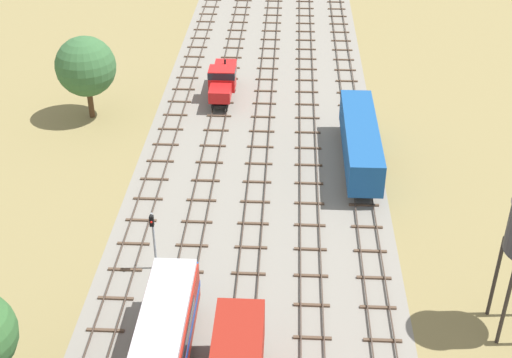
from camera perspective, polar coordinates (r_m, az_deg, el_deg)
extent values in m
plane|color=olive|center=(65.18, 0.37, 2.76)|extent=(480.00, 480.00, 0.00)
cube|color=gray|center=(65.18, 0.37, 2.76)|extent=(21.41, 176.00, 0.01)
cube|color=#47382D|center=(66.97, -7.68, 3.52)|extent=(0.07, 126.00, 0.15)
cube|color=#47382D|center=(66.73, -6.47, 3.50)|extent=(0.07, 126.00, 0.15)
cube|color=brown|center=(46.70, -12.02, -11.81)|extent=(2.40, 0.22, 0.14)
cube|color=brown|center=(48.82, -11.21, -9.39)|extent=(2.40, 0.22, 0.14)
cube|color=brown|center=(51.03, -10.48, -7.17)|extent=(2.40, 0.22, 0.14)
cube|color=brown|center=(53.32, -9.82, -5.15)|extent=(2.40, 0.22, 0.14)
cube|color=brown|center=(55.68, -9.22, -3.29)|extent=(2.40, 0.22, 0.14)
cube|color=brown|center=(58.09, -8.67, -1.58)|extent=(2.40, 0.22, 0.14)
cube|color=brown|center=(60.56, -8.17, -0.01)|extent=(2.40, 0.22, 0.14)
cube|color=brown|center=(63.07, -7.70, 1.43)|extent=(2.40, 0.22, 0.14)
cube|color=brown|center=(65.63, -7.27, 2.77)|extent=(2.40, 0.22, 0.14)
cube|color=brown|center=(68.22, -6.87, 4.00)|extent=(2.40, 0.22, 0.14)
cube|color=brown|center=(70.84, -6.50, 5.14)|extent=(2.40, 0.22, 0.14)
cube|color=brown|center=(73.49, -6.16, 6.20)|extent=(2.40, 0.22, 0.14)
cube|color=brown|center=(76.17, -5.83, 7.19)|extent=(2.40, 0.22, 0.14)
cube|color=brown|center=(78.87, -5.53, 8.11)|extent=(2.40, 0.22, 0.14)
cube|color=brown|center=(81.59, -5.25, 8.96)|extent=(2.40, 0.22, 0.14)
cube|color=brown|center=(84.33, -4.99, 9.77)|extent=(2.40, 0.22, 0.14)
cube|color=brown|center=(87.09, -4.74, 10.52)|extent=(2.40, 0.22, 0.14)
cube|color=brown|center=(89.86, -4.50, 11.22)|extent=(2.40, 0.22, 0.14)
cube|color=brown|center=(92.65, -4.28, 11.88)|extent=(2.40, 0.22, 0.14)
cube|color=brown|center=(95.45, -4.07, 12.50)|extent=(2.40, 0.22, 0.14)
cube|color=brown|center=(98.26, -3.87, 13.09)|extent=(2.40, 0.22, 0.14)
cube|color=brown|center=(101.09, -3.68, 13.65)|extent=(2.40, 0.22, 0.14)
cube|color=brown|center=(103.92, -3.50, 14.17)|extent=(2.40, 0.22, 0.14)
cube|color=#47382D|center=(66.34, -3.97, 3.45)|extent=(0.07, 126.00, 0.15)
cube|color=#47382D|center=(66.19, -2.74, 3.42)|extent=(0.07, 126.00, 0.15)
cube|color=brown|center=(45.86, -6.63, -12.18)|extent=(2.40, 0.22, 0.14)
cube|color=brown|center=(48.01, -6.09, -9.69)|extent=(2.40, 0.22, 0.14)
cube|color=brown|center=(50.26, -5.60, -7.42)|extent=(2.40, 0.22, 0.14)
cube|color=brown|center=(52.58, -5.17, -5.35)|extent=(2.40, 0.22, 0.14)
cube|color=brown|center=(54.97, -4.77, -3.45)|extent=(2.40, 0.22, 0.14)
cube|color=brown|center=(57.41, -4.40, -1.72)|extent=(2.40, 0.22, 0.14)
cube|color=brown|center=(59.91, -4.07, -0.12)|extent=(2.40, 0.22, 0.14)
cube|color=brown|center=(62.45, -3.77, 1.34)|extent=(2.40, 0.22, 0.14)
cube|color=brown|center=(65.03, -3.48, 2.69)|extent=(2.40, 0.22, 0.14)
cube|color=brown|center=(67.64, -3.22, 3.94)|extent=(2.40, 0.22, 0.14)
cube|color=brown|center=(70.28, -2.98, 5.09)|extent=(2.40, 0.22, 0.14)
cube|color=brown|center=(72.96, -2.76, 6.16)|extent=(2.40, 0.22, 0.14)
cube|color=brown|center=(75.65, -2.55, 7.15)|extent=(2.40, 0.22, 0.14)
cube|color=brown|center=(78.37, -2.35, 8.07)|extent=(2.40, 0.22, 0.14)
cube|color=brown|center=(81.11, -2.17, 8.93)|extent=(2.40, 0.22, 0.14)
cube|color=brown|center=(83.87, -1.99, 9.74)|extent=(2.40, 0.22, 0.14)
cube|color=brown|center=(86.64, -1.83, 10.49)|extent=(2.40, 0.22, 0.14)
cube|color=brown|center=(89.43, -1.68, 11.20)|extent=(2.40, 0.22, 0.14)
cube|color=brown|center=(92.23, -1.53, 11.86)|extent=(2.40, 0.22, 0.14)
cube|color=brown|center=(95.04, -1.40, 12.49)|extent=(2.40, 0.22, 0.14)
cube|color=brown|center=(97.86, -1.27, 13.08)|extent=(2.40, 0.22, 0.14)
cube|color=brown|center=(100.70, -1.15, 13.63)|extent=(2.40, 0.22, 0.14)
cube|color=brown|center=(103.54, -1.03, 14.16)|extent=(2.40, 0.22, 0.14)
cube|color=#47382D|center=(65.98, -0.21, 3.36)|extent=(0.07, 126.00, 0.15)
cube|color=#47382D|center=(65.93, 1.04, 3.33)|extent=(0.07, 126.00, 0.15)
cube|color=brown|center=(45.41, -1.07, -12.45)|extent=(2.40, 0.22, 0.14)
cube|color=brown|center=(47.59, -0.82, -9.92)|extent=(2.40, 0.22, 0.14)
cube|color=brown|center=(49.86, -0.60, -7.62)|extent=(2.40, 0.22, 0.14)
cube|color=brown|center=(52.20, -0.40, -5.52)|extent=(2.40, 0.22, 0.14)
cube|color=brown|center=(54.60, -0.22, -3.60)|extent=(2.40, 0.22, 0.14)
cube|color=brown|center=(57.06, -0.06, -1.85)|extent=(2.40, 0.22, 0.14)
cube|color=brown|center=(59.57, 0.09, -0.24)|extent=(2.40, 0.22, 0.14)
cube|color=brown|center=(62.12, 0.23, 1.24)|extent=(2.40, 0.22, 0.14)
cube|color=brown|center=(64.71, 0.35, 2.60)|extent=(2.40, 0.22, 0.14)
cube|color=brown|center=(67.34, 0.47, 3.85)|extent=(2.40, 0.22, 0.14)
cube|color=brown|center=(70.00, 0.58, 5.01)|extent=(2.40, 0.22, 0.14)
cube|color=brown|center=(72.68, 0.68, 6.09)|extent=(2.40, 0.22, 0.14)
cube|color=brown|center=(75.38, 0.78, 7.08)|extent=(2.40, 0.22, 0.14)
cube|color=brown|center=(78.11, 0.86, 8.01)|extent=(2.40, 0.22, 0.14)
cube|color=brown|center=(80.86, 0.95, 8.88)|extent=(2.40, 0.22, 0.14)
cube|color=brown|center=(83.62, 1.02, 9.69)|extent=(2.40, 0.22, 0.14)
cube|color=brown|center=(86.40, 1.10, 10.44)|extent=(2.40, 0.22, 0.14)
cube|color=brown|center=(89.20, 1.16, 11.15)|extent=(2.40, 0.22, 0.14)
cube|color=brown|center=(92.01, 1.23, 11.82)|extent=(2.40, 0.22, 0.14)
cube|color=brown|center=(94.83, 1.29, 12.44)|extent=(2.40, 0.22, 0.14)
cube|color=brown|center=(97.66, 1.35, 13.03)|extent=(2.40, 0.22, 0.14)
cube|color=brown|center=(100.50, 1.40, 13.59)|extent=(2.40, 0.22, 0.14)
cube|color=brown|center=(103.34, 1.45, 14.12)|extent=(2.40, 0.22, 0.14)
cube|color=#47382D|center=(65.92, 3.58, 3.26)|extent=(0.07, 126.00, 0.15)
cube|color=#47382D|center=(65.96, 4.83, 3.23)|extent=(0.07, 126.00, 0.15)
cube|color=brown|center=(45.38, 4.56, -12.61)|extent=(2.40, 0.22, 0.14)
cube|color=brown|center=(47.56, 4.50, -10.07)|extent=(2.40, 0.22, 0.14)
cube|color=brown|center=(49.83, 4.45, -7.76)|extent=(2.40, 0.22, 0.14)
cube|color=brown|center=(52.17, 4.40, -5.65)|extent=(2.40, 0.22, 0.14)
cube|color=brown|center=(54.58, 4.35, -3.73)|extent=(2.40, 0.22, 0.14)
cube|color=brown|center=(57.04, 4.31, -1.97)|extent=(2.40, 0.22, 0.14)
cube|color=brown|center=(59.55, 4.28, -0.35)|extent=(2.40, 0.22, 0.14)
cube|color=brown|center=(62.10, 4.24, 1.13)|extent=(2.40, 0.22, 0.14)
cube|color=brown|center=(64.69, 4.21, 2.49)|extent=(2.40, 0.22, 0.14)
cube|color=brown|center=(67.32, 4.18, 3.75)|extent=(2.40, 0.22, 0.14)
cube|color=brown|center=(69.98, 4.16, 4.92)|extent=(2.40, 0.22, 0.14)
cube|color=brown|center=(72.66, 4.13, 5.99)|extent=(2.40, 0.22, 0.14)
cube|color=brown|center=(75.37, 4.11, 7.00)|extent=(2.40, 0.22, 0.14)
cube|color=brown|center=(78.10, 4.09, 7.93)|extent=(2.40, 0.22, 0.14)
cube|color=brown|center=(80.84, 4.07, 8.79)|extent=(2.40, 0.22, 0.14)
cube|color=brown|center=(83.61, 4.05, 9.61)|extent=(2.40, 0.22, 0.14)
cube|color=brown|center=(86.39, 4.03, 10.36)|extent=(2.40, 0.22, 0.14)
cube|color=brown|center=(89.18, 4.01, 11.08)|extent=(2.40, 0.22, 0.14)
cube|color=brown|center=(91.99, 4.00, 11.74)|extent=(2.40, 0.22, 0.14)
cube|color=brown|center=(94.81, 3.98, 12.37)|extent=(2.40, 0.22, 0.14)
cube|color=brown|center=(97.64, 3.97, 12.96)|extent=(2.40, 0.22, 0.14)
cube|color=brown|center=(100.48, 3.95, 13.52)|extent=(2.40, 0.22, 0.14)
cube|color=brown|center=(103.33, 3.94, 14.05)|extent=(2.40, 0.22, 0.14)
cube|color=#47382D|center=(66.14, 7.35, 3.15)|extent=(0.07, 126.00, 0.15)
cube|color=#47382D|center=(66.27, 8.59, 3.11)|extent=(0.07, 126.00, 0.15)
cube|color=brown|center=(45.77, 10.15, -12.66)|extent=(2.40, 0.22, 0.14)
cube|color=brown|center=(47.93, 9.79, -10.14)|extent=(2.40, 0.22, 0.14)
cube|color=brown|center=(50.18, 9.46, -7.84)|extent=(2.40, 0.22, 0.14)
cube|color=brown|center=(52.51, 9.17, -5.74)|extent=(2.40, 0.22, 0.14)
cube|color=brown|center=(54.90, 8.91, -3.83)|extent=(2.40, 0.22, 0.14)
cube|color=brown|center=(57.34, 8.67, -2.07)|extent=(2.40, 0.22, 0.14)
cube|color=brown|center=(59.84, 8.44, -0.46)|extent=(2.40, 0.22, 0.14)
cube|color=brown|center=(62.38, 8.24, 1.02)|extent=(2.40, 0.22, 0.14)
cube|color=brown|center=(64.97, 8.05, 2.38)|extent=(2.40, 0.22, 0.14)
cube|color=brown|center=(67.58, 7.88, 3.64)|extent=(2.40, 0.22, 0.14)
cube|color=brown|center=(70.23, 7.72, 4.80)|extent=(2.40, 0.22, 0.14)
cube|color=brown|center=(72.90, 7.57, 5.88)|extent=(2.40, 0.22, 0.14)
cube|color=brown|center=(75.60, 7.43, 6.88)|extent=(2.40, 0.22, 0.14)
cube|color=brown|center=(78.32, 7.30, 7.82)|extent=(2.40, 0.22, 0.14)
cube|color=brown|center=(81.06, 7.18, 8.69)|extent=(2.40, 0.22, 0.14)
cube|color=brown|center=(83.82, 7.06, 9.50)|extent=(2.40, 0.22, 0.14)
cube|color=brown|center=(86.59, 6.96, 10.26)|extent=(2.40, 0.22, 0.14)
cube|color=brown|center=(89.38, 6.85, 10.97)|extent=(2.40, 0.22, 0.14)
cube|color=brown|center=(92.18, 6.76, 11.64)|extent=(2.40, 0.22, 0.14)
cube|color=brown|center=(95.00, 6.67, 12.27)|extent=(2.40, 0.22, 0.14)
cube|color=brown|center=(97.82, 6.58, 12.87)|extent=(2.40, 0.22, 0.14)
cube|color=brown|center=(100.66, 6.50, 13.43)|extent=(2.40, 0.22, 0.14)
cube|color=brown|center=(103.50, 6.42, 13.96)|extent=(2.40, 0.22, 0.14)
cylinder|color=black|center=(43.47, -2.25, -13.87)|extent=(0.13, 0.80, 0.80)
cylinder|color=black|center=(43.38, -0.30, -13.95)|extent=(0.13, 0.80, 0.80)
cube|color=#193F99|center=(46.32, -6.30, -7.90)|extent=(2.67, 0.50, 2.34)
cylinder|color=black|center=(44.49, -7.91, -12.85)|extent=(0.13, 0.84, 0.84)
cylinder|color=black|center=(44.27, -6.03, -12.97)|extent=(0.13, 0.84, 0.84)
cylinder|color=black|center=(45.75, -7.52, -11.27)|extent=(0.13, 0.84, 0.84)
cylinder|color=black|center=(45.54, -5.71, -11.37)|extent=(0.13, 0.84, 0.84)
cube|color=black|center=(45.00, -6.79, -12.11)|extent=(1.68, 2.20, 0.24)
cube|color=#194C8C|center=(61.56, 8.38, 3.15)|extent=(2.80, 14.00, 2.80)
cube|color=black|center=(61.79, 9.69, 2.99)|extent=(0.08, 2.80, 2.24)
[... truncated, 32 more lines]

